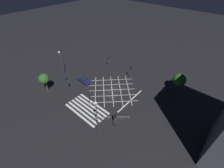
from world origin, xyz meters
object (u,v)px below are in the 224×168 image
(traffic_light_sw_main, at_px, (67,82))
(street_tree_near, at_px, (179,80))
(traffic_light_median_north, at_px, (131,70))
(street_lamp_west, at_px, (96,112))
(street_tree_far, at_px, (44,79))
(traffic_light_se_main, at_px, (116,118))
(waiting_car, at_px, (84,80))
(traffic_light_median_south, at_px, (89,97))
(street_lamp_east, at_px, (60,58))
(traffic_light_se_cross, at_px, (115,118))
(traffic_light_nw_cross, at_px, (108,60))

(traffic_light_sw_main, height_order, street_tree_near, street_tree_near)
(traffic_light_sw_main, height_order, traffic_light_median_north, traffic_light_sw_main)
(street_lamp_west, xyz_separation_m, street_tree_far, (-18.89, 0.29, -2.63))
(traffic_light_median_north, bearing_deg, traffic_light_sw_main, -29.49)
(traffic_light_se_main, bearing_deg, traffic_light_median_north, -63.61)
(street_tree_near, distance_m, waiting_car, 24.81)
(traffic_light_median_south, relative_size, street_lamp_west, 0.40)
(traffic_light_median_south, xyz_separation_m, street_lamp_east, (-14.56, 3.05, 3.30))
(street_tree_near, distance_m, street_tree_far, 33.19)
(street_tree_far, bearing_deg, waiting_car, 64.09)
(traffic_light_median_south, distance_m, street_lamp_west, 8.77)
(traffic_light_se_main, bearing_deg, street_lamp_west, 62.82)
(street_lamp_east, height_order, street_lamp_west, street_lamp_west)
(traffic_light_se_cross, xyz_separation_m, traffic_light_sw_main, (-15.89, 0.55, 0.24))
(traffic_light_se_main, distance_m, street_tree_far, 20.78)
(traffic_light_se_main, xyz_separation_m, traffic_light_sw_main, (-16.05, 0.42, 0.03))
(street_tree_near, bearing_deg, traffic_light_median_south, -125.76)
(traffic_light_median_north, distance_m, street_tree_near, 12.63)
(traffic_light_median_south, relative_size, traffic_light_sw_main, 0.80)
(traffic_light_median_south, relative_size, waiting_car, 0.85)
(traffic_light_median_south, bearing_deg, street_lamp_west, -120.95)
(traffic_light_median_north, height_order, street_tree_near, street_tree_near)
(traffic_light_median_south, height_order, street_lamp_east, street_lamp_east)
(street_lamp_west, xyz_separation_m, street_tree_near, (6.20, 22.01, -2.90))
(waiting_car, bearing_deg, traffic_light_se_cross, -19.80)
(traffic_light_se_cross, height_order, traffic_light_sw_main, traffic_light_sw_main)
(traffic_light_median_north, bearing_deg, traffic_light_se_cross, 25.71)
(traffic_light_median_south, height_order, street_lamp_west, street_lamp_west)
(street_lamp_west, bearing_deg, traffic_light_se_cross, 64.21)
(street_tree_near, bearing_deg, street_tree_far, -139.12)
(street_tree_far, bearing_deg, street_lamp_west, -0.88)
(traffic_light_nw_cross, relative_size, street_tree_near, 0.69)
(traffic_light_nw_cross, bearing_deg, waiting_car, 0.81)
(traffic_light_se_main, relative_size, traffic_light_median_north, 1.06)
(waiting_car, bearing_deg, street_tree_near, 32.03)
(traffic_light_median_north, bearing_deg, street_tree_near, 105.74)
(traffic_light_sw_main, distance_m, street_tree_near, 27.58)
(traffic_light_median_north, distance_m, street_lamp_east, 19.40)
(traffic_light_nw_cross, relative_size, traffic_light_median_north, 0.87)
(traffic_light_se_main, distance_m, traffic_light_median_south, 8.46)
(traffic_light_se_cross, relative_size, traffic_light_se_main, 0.93)
(traffic_light_se_cross, bearing_deg, street_lamp_west, 154.21)
(street_tree_near, bearing_deg, street_lamp_east, -151.52)
(traffic_light_nw_cross, relative_size, street_tree_far, 0.69)
(traffic_light_nw_cross, distance_m, traffic_light_se_cross, 22.91)
(traffic_light_median_north, distance_m, street_tree_far, 22.43)
(traffic_light_median_south, bearing_deg, waiting_car, 58.34)
(street_lamp_east, distance_m, street_lamp_west, 22.46)
(street_tree_far, bearing_deg, traffic_light_sw_main, 36.83)
(traffic_light_se_cross, height_order, street_lamp_east, street_lamp_east)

